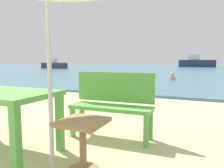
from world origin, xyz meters
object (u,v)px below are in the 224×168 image
Objects in this scene: boat_sailboat at (54,65)px; swimmer_person at (172,77)px; side_table_wood at (83,138)px; bench_green_right at (112,100)px; boat_ferry at (196,62)px.

swimmer_person is at bearing -34.21° from boat_sailboat.
side_table_wood is at bearing -87.20° from swimmer_person.
side_table_wood is 0.45× the size of bench_green_right.
boat_sailboat reaches higher than bench_green_right.
boat_sailboat is at bearing 130.26° from bench_green_right.
boat_sailboat is (-18.01, 22.16, 0.22)m from side_table_wood.
bench_green_right reaches higher than side_table_wood.
bench_green_right reaches higher than swimmer_person.
boat_ferry is (-0.00, 35.87, 0.29)m from bench_green_right.
swimmer_person is (-0.50, 10.26, -0.11)m from side_table_wood.
boat_sailboat reaches higher than swimmer_person.
side_table_wood reaches higher than swimmer_person.
boat_ferry is at bearing 90.21° from side_table_wood.
swimmer_person is (-0.37, 9.20, -0.30)m from bench_green_right.
side_table_wood is at bearing -50.90° from boat_sailboat.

